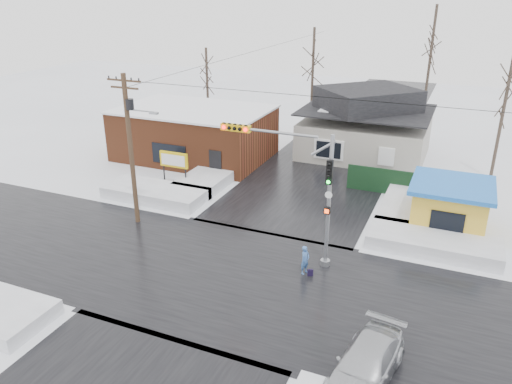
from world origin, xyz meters
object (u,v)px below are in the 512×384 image
at_px(pedestrian, 305,260).
at_px(car, 366,365).
at_px(marquee_sign, 174,161).
at_px(traffic_signal, 299,179).
at_px(utility_pole, 131,142).
at_px(kiosk, 450,206).

bearing_deg(pedestrian, car, -125.72).
height_order(marquee_sign, pedestrian, marquee_sign).
xyz_separation_m(traffic_signal, car, (5.13, -7.29, -3.85)).
bearing_deg(utility_pole, traffic_signal, -2.95).
bearing_deg(car, pedestrian, 133.28).
bearing_deg(utility_pole, marquee_sign, 100.13).
bearing_deg(kiosk, pedestrian, -127.31).
xyz_separation_m(utility_pole, marquee_sign, (-1.07, 5.99, -3.19)).
bearing_deg(marquee_sign, kiosk, 1.55).
xyz_separation_m(traffic_signal, utility_pole, (-10.36, 0.53, 0.57)).
distance_m(utility_pole, pedestrian, 12.14).
relative_size(utility_pole, marquee_sign, 3.53).
distance_m(kiosk, pedestrian, 10.30).
xyz_separation_m(utility_pole, car, (15.50, -7.83, -4.43)).
relative_size(kiosk, pedestrian, 3.05).
height_order(traffic_signal, utility_pole, utility_pole).
distance_m(traffic_signal, car, 9.71).
relative_size(kiosk, car, 0.97).
height_order(marquee_sign, car, marquee_sign).
distance_m(utility_pole, car, 17.91).
relative_size(traffic_signal, pedestrian, 4.64).
relative_size(traffic_signal, kiosk, 1.52).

